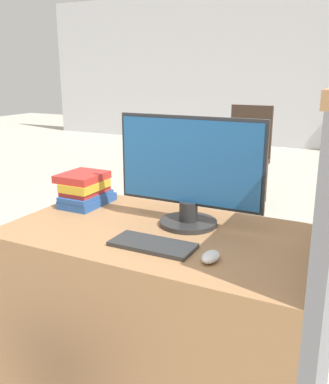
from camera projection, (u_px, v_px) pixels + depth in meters
desk at (161, 309)px, 1.85m from camera, size 1.26×0.73×0.73m
carrel_divider at (327, 280)px, 1.46m from camera, size 0.07×0.69×1.31m
monitor at (189, 172)px, 1.75m from camera, size 0.63×0.24×0.46m
keyboard at (153, 245)px, 1.59m from camera, size 0.32×0.14×0.02m
mouse at (211, 257)px, 1.46m from camera, size 0.06×0.10×0.03m
book_stack at (85, 190)px, 2.07m from camera, size 0.20×0.27×0.16m
far_chair at (247, 151)px, 4.48m from camera, size 0.44×0.44×1.02m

